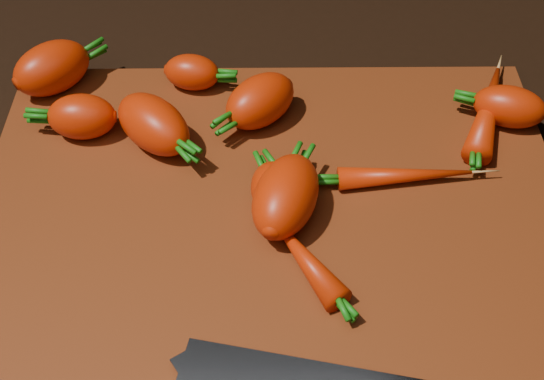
{
  "coord_description": "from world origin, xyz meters",
  "views": [
    {
      "loc": [
        -0.0,
        -0.42,
        0.48
      ],
      "look_at": [
        0.0,
        0.01,
        0.03
      ],
      "focal_mm": 50.0,
      "sensor_mm": 36.0,
      "label": 1
    }
  ],
  "objects": [
    {
      "name": "carrot_8",
      "position": [
        0.11,
        0.03,
        0.02
      ],
      "size": [
        0.12,
        0.03,
        0.02
      ],
      "primitive_type": "ellipsoid",
      "rotation": [
        0.0,
        0.0,
        0.06
      ],
      "color": "red",
      "rests_on": "cutting_board"
    },
    {
      "name": "carrot_9",
      "position": [
        0.03,
        -0.06,
        0.02
      ],
      "size": [
        0.07,
        0.09,
        0.02
      ],
      "primitive_type": "ellipsoid",
      "rotation": [
        0.0,
        0.0,
        2.1
      ],
      "color": "red",
      "rests_on": "cutting_board"
    },
    {
      "name": "carrot_1",
      "position": [
        -0.17,
        0.1,
        0.03
      ],
      "size": [
        0.06,
        0.04,
        0.04
      ],
      "primitive_type": "ellipsoid",
      "rotation": [
        0.0,
        0.0,
        3.13
      ],
      "color": "red",
      "rests_on": "cutting_board"
    },
    {
      "name": "carrot_10",
      "position": [
        0.0,
        0.0,
        0.03
      ],
      "size": [
        0.06,
        0.07,
        0.04
      ],
      "primitive_type": "ellipsoid",
      "rotation": [
        0.0,
        0.0,
        1.84
      ],
      "color": "red",
      "rests_on": "cutting_board"
    },
    {
      "name": "carrot_2",
      "position": [
        -0.11,
        0.09,
        0.04
      ],
      "size": [
        0.09,
        0.09,
        0.05
      ],
      "primitive_type": "ellipsoid",
      "rotation": [
        0.0,
        0.0,
        -0.8
      ],
      "color": "red",
      "rests_on": "cutting_board"
    },
    {
      "name": "ground",
      "position": [
        0.0,
        0.0,
        -0.01
      ],
      "size": [
        2.0,
        2.0,
        0.01
      ],
      "primitive_type": "cube",
      "color": "black"
    },
    {
      "name": "carrot_6",
      "position": [
        0.22,
        0.11,
        0.03
      ],
      "size": [
        0.08,
        0.06,
        0.04
      ],
      "primitive_type": "ellipsoid",
      "rotation": [
        0.0,
        0.0,
        2.81
      ],
      "color": "red",
      "rests_on": "cutting_board"
    },
    {
      "name": "carrot_3",
      "position": [
        0.01,
        -0.0,
        0.04
      ],
      "size": [
        0.07,
        0.1,
        0.05
      ],
      "primitive_type": "ellipsoid",
      "rotation": [
        0.0,
        0.0,
        1.26
      ],
      "color": "red",
      "rests_on": "cutting_board"
    },
    {
      "name": "cutting_board",
      "position": [
        0.0,
        0.0,
        0.01
      ],
      "size": [
        0.5,
        0.4,
        0.01
      ],
      "primitive_type": "cube",
      "color": "#5B240D",
      "rests_on": "ground"
    },
    {
      "name": "carrot_4",
      "position": [
        -0.01,
        0.12,
        0.04
      ],
      "size": [
        0.09,
        0.09,
        0.05
      ],
      "primitive_type": "ellipsoid",
      "rotation": [
        0.0,
        0.0,
        3.9
      ],
      "color": "red",
      "rests_on": "cutting_board"
    },
    {
      "name": "carrot_5",
      "position": [
        -0.08,
        0.17,
        0.03
      ],
      "size": [
        0.06,
        0.05,
        0.04
      ],
      "primitive_type": "ellipsoid",
      "rotation": [
        0.0,
        0.0,
        -0.19
      ],
      "color": "red",
      "rests_on": "cutting_board"
    },
    {
      "name": "carrot_0",
      "position": [
        -0.21,
        0.17,
        0.04
      ],
      "size": [
        0.09,
        0.09,
        0.05
      ],
      "primitive_type": "ellipsoid",
      "rotation": [
        0.0,
        0.0,
        0.71
      ],
      "color": "red",
      "rests_on": "cutting_board"
    },
    {
      "name": "carrot_7",
      "position": [
        0.2,
        0.12,
        0.03
      ],
      "size": [
        0.07,
        0.13,
        0.03
      ],
      "primitive_type": "ellipsoid",
      "rotation": [
        0.0,
        0.0,
        1.22
      ],
      "color": "red",
      "rests_on": "cutting_board"
    }
  ]
}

